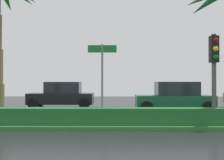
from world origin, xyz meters
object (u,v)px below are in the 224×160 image
object	(u,v)px
traffic_signal_median_right	(214,62)
street_name_sign	(102,72)
car_in_traffic_leading	(62,95)
car_in_traffic_second	(175,98)

from	to	relation	value
traffic_signal_median_right	street_name_sign	bearing A→B (deg)	171.96
traffic_signal_median_right	car_in_traffic_leading	world-z (taller)	traffic_signal_median_right
street_name_sign	car_in_traffic_second	bearing A→B (deg)	53.08
street_name_sign	car_in_traffic_second	world-z (taller)	street_name_sign
street_name_sign	car_in_traffic_leading	world-z (taller)	street_name_sign
car_in_traffic_leading	car_in_traffic_second	world-z (taller)	same
traffic_signal_median_right	car_in_traffic_leading	xyz separation A→B (m)	(-7.14, 8.63, -1.59)
street_name_sign	car_in_traffic_second	xyz separation A→B (m)	(3.89, 5.17, -1.25)
traffic_signal_median_right	car_in_traffic_second	bearing A→B (deg)	91.78
traffic_signal_median_right	car_in_traffic_second	distance (m)	5.96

